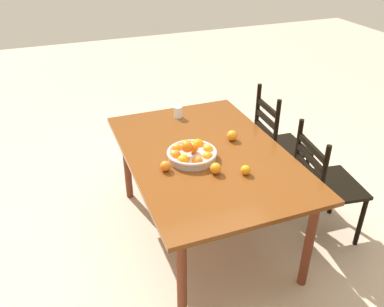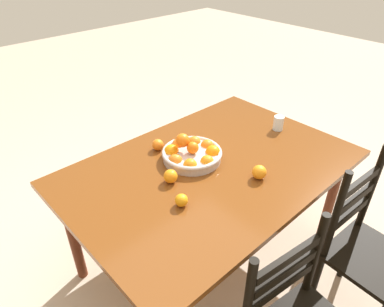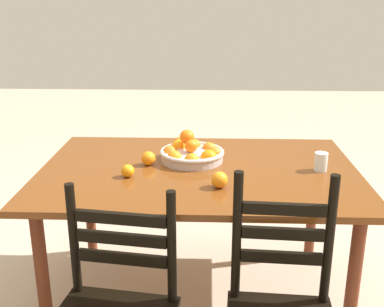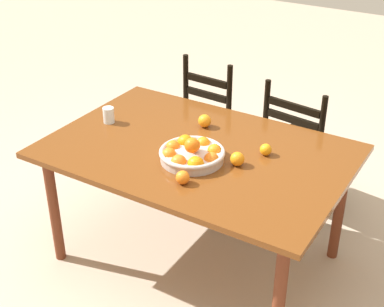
# 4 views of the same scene
# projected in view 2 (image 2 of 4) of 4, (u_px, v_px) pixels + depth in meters

# --- Properties ---
(ground_plane) EXTENTS (12.00, 12.00, 0.00)m
(ground_plane) POSITION_uv_depth(u_px,v_px,m) (208.00, 255.00, 2.32)
(ground_plane) COLOR #BFA992
(dining_table) EXTENTS (1.60, 1.08, 0.74)m
(dining_table) POSITION_uv_depth(u_px,v_px,m) (211.00, 176.00, 1.96)
(dining_table) COLOR brown
(dining_table) RESTS_ON ground
(chair_by_cabinet) EXTENTS (0.42, 0.42, 0.97)m
(chair_by_cabinet) POSITION_uv_depth(u_px,v_px,m) (364.00, 251.00, 1.77)
(chair_by_cabinet) COLOR black
(chair_by_cabinet) RESTS_ON ground
(fruit_bowl) EXTENTS (0.34, 0.34, 0.16)m
(fruit_bowl) POSITION_uv_depth(u_px,v_px,m) (192.00, 153.00, 1.94)
(fruit_bowl) COLOR beige
(fruit_bowl) RESTS_ON dining_table
(orange_loose_0) EXTENTS (0.06, 0.06, 0.06)m
(orange_loose_0) POSITION_uv_depth(u_px,v_px,m) (181.00, 200.00, 1.62)
(orange_loose_0) COLOR orange
(orange_loose_0) RESTS_ON dining_table
(orange_loose_1) EXTENTS (0.08, 0.08, 0.08)m
(orange_loose_1) POSITION_uv_depth(u_px,v_px,m) (259.00, 172.00, 1.80)
(orange_loose_1) COLOR orange
(orange_loose_1) RESTS_ON dining_table
(orange_loose_2) EXTENTS (0.07, 0.07, 0.07)m
(orange_loose_2) POSITION_uv_depth(u_px,v_px,m) (158.00, 145.00, 2.03)
(orange_loose_2) COLOR orange
(orange_loose_2) RESTS_ON dining_table
(orange_loose_3) EXTENTS (0.07, 0.07, 0.07)m
(orange_loose_3) POSITION_uv_depth(u_px,v_px,m) (171.00, 176.00, 1.77)
(orange_loose_3) COLOR orange
(orange_loose_3) RESTS_ON dining_table
(drinking_glass) EXTENTS (0.07, 0.07, 0.09)m
(drinking_glass) POSITION_uv_depth(u_px,v_px,m) (278.00, 123.00, 2.23)
(drinking_glass) COLOR silver
(drinking_glass) RESTS_ON dining_table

